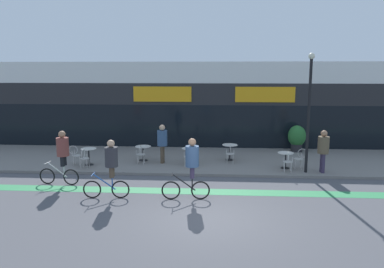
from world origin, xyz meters
name	(u,v)px	position (x,y,z in m)	size (l,w,h in m)	color
ground_plane	(209,218)	(0.00, 0.00, 0.00)	(120.00, 120.00, 0.00)	#4C4C51
sidewalk_slab	(212,160)	(0.00, 7.25, 0.06)	(40.00, 5.50, 0.12)	slate
storefront_facade	(213,103)	(0.00, 11.96, 2.44)	(40.00, 4.06, 4.90)	silver
bike_lane_stripe	(211,192)	(0.00, 2.52, 0.00)	(36.00, 0.70, 0.01)	#2D844C
bistro_table_0	(89,153)	(-5.65, 5.68, 0.67)	(0.70, 0.70, 0.78)	black
bistro_table_1	(143,150)	(-3.32, 6.66, 0.63)	(0.75, 0.75, 0.71)	black
bistro_table_2	(189,152)	(-1.06, 6.32, 0.63)	(0.70, 0.70, 0.72)	black
bistro_table_3	(230,149)	(0.86, 7.04, 0.67)	(0.74, 0.74, 0.77)	black
bistro_table_4	(286,157)	(3.27, 5.66, 0.63)	(0.70, 0.70, 0.72)	black
cafe_chair_0_near	(84,157)	(-5.65, 5.05, 0.64)	(0.40, 0.57, 0.90)	#B7B2AD
cafe_chair_0_side	(75,154)	(-6.27, 5.67, 0.64)	(0.59, 0.43, 0.90)	#B7B2AD
cafe_chair_1_near	(141,153)	(-3.32, 6.04, 0.64)	(0.40, 0.58, 0.90)	#B7B2AD
cafe_chair_2_near	(188,155)	(-1.07, 5.70, 0.64)	(0.42, 0.58, 0.90)	#B7B2AD
cafe_chair_3_near	(230,152)	(0.85, 6.42, 0.64)	(0.42, 0.59, 0.90)	#B7B2AD
cafe_chair_4_near	(288,160)	(3.26, 5.03, 0.64)	(0.44, 0.60, 0.90)	#B7B2AD
cafe_chair_4_side	(300,157)	(3.90, 5.65, 0.64)	(0.58, 0.42, 0.90)	#B7B2AD
planter_pot	(297,137)	(4.50, 9.27, 0.88)	(0.94, 0.94, 1.41)	#232326
lamp_post	(309,105)	(4.03, 5.05, 3.02)	(0.26, 0.26, 5.01)	black
cyclist_0	(191,163)	(-0.67, 1.65, 1.29)	(1.68, 0.54, 2.16)	black
cyclist_1	(62,153)	(-5.76, 3.01, 1.29)	(1.63, 0.54, 2.14)	black
cyclist_2	(110,164)	(-3.46, 1.60, 1.24)	(1.63, 0.52, 2.09)	black
pedestrian_near_end	(162,140)	(-2.33, 6.29, 1.20)	(0.50, 0.50, 1.82)	#4C3D2D
pedestrian_far_end	(323,148)	(4.72, 5.08, 1.20)	(0.48, 0.48, 1.82)	#382D47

